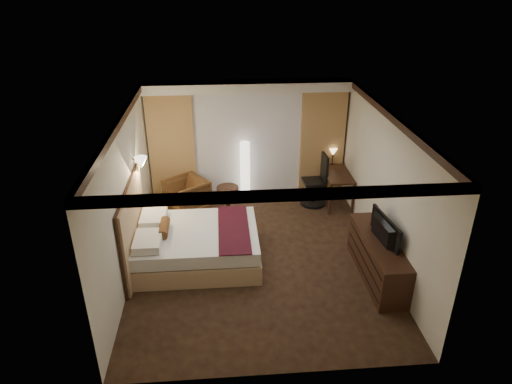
{
  "coord_description": "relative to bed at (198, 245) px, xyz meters",
  "views": [
    {
      "loc": [
        -0.62,
        -7.07,
        4.86
      ],
      "look_at": [
        0.0,
        0.4,
        1.15
      ],
      "focal_mm": 32.0,
      "sensor_mm": 36.0,
      "label": 1
    }
  ],
  "objects": [
    {
      "name": "headboard",
      "position": [
        -1.11,
        0.0,
        0.43
      ],
      "size": [
        0.12,
        2.01,
        1.5
      ],
      "primitive_type": null,
      "color": "tan",
      "rests_on": "floor"
    },
    {
      "name": "armchair",
      "position": [
        -0.3,
        1.96,
        0.09
      ],
      "size": [
        1.06,
        1.07,
        0.81
      ],
      "primitive_type": "imported",
      "rotation": [
        0.0,
        0.0,
        -0.96
      ],
      "color": "#472B15",
      "rests_on": "floor"
    },
    {
      "name": "floor",
      "position": [
        1.09,
        0.01,
        -0.32
      ],
      "size": [
        4.5,
        5.5,
        0.01
      ],
      "primitive_type": "cube",
      "color": "black",
      "rests_on": "ground"
    },
    {
      "name": "desk_lamp",
      "position": [
        3.04,
        2.54,
        0.6
      ],
      "size": [
        0.18,
        0.18,
        0.34
      ],
      "primitive_type": null,
      "color": "#FFD899",
      "rests_on": "desk"
    },
    {
      "name": "television",
      "position": [
        3.06,
        -0.74,
        0.7
      ],
      "size": [
        0.68,
        1.05,
        0.13
      ],
      "primitive_type": "imported",
      "rotation": [
        0.0,
        0.0,
        1.69
      ],
      "color": "black",
      "rests_on": "dresser"
    },
    {
      "name": "soffit",
      "position": [
        1.09,
        2.51,
        2.28
      ],
      "size": [
        4.5,
        0.5,
        0.2
      ],
      "primitive_type": "cube",
      "color": "white",
      "rests_on": "ceiling"
    },
    {
      "name": "bed",
      "position": [
        0.0,
        0.0,
        0.0
      ],
      "size": [
        2.19,
        1.71,
        0.64
      ],
      "primitive_type": null,
      "color": "white",
      "rests_on": "floor"
    },
    {
      "name": "crown_molding",
      "position": [
        1.09,
        0.01,
        2.32
      ],
      "size": [
        4.5,
        5.5,
        0.12
      ],
      "primitive_type": null,
      "color": "black",
      "rests_on": "ceiling"
    },
    {
      "name": "floor_lamp",
      "position": [
        1.01,
        2.44,
        0.38
      ],
      "size": [
        0.29,
        0.29,
        1.39
      ],
      "primitive_type": null,
      "color": "white",
      "rests_on": "floor"
    },
    {
      "name": "wall_sconce",
      "position": [
        -1.0,
        0.85,
        1.3
      ],
      "size": [
        0.24,
        0.24,
        0.24
      ],
      "primitive_type": null,
      "color": "white",
      "rests_on": "left_wall"
    },
    {
      "name": "side_table",
      "position": [
        0.6,
        1.93,
        -0.05
      ],
      "size": [
        0.49,
        0.49,
        0.54
      ],
      "primitive_type": null,
      "color": "black",
      "rests_on": "floor"
    },
    {
      "name": "left_wall",
      "position": [
        -1.16,
        0.01,
        1.03
      ],
      "size": [
        0.02,
        5.5,
        2.7
      ],
      "primitive_type": "cube",
      "color": "#EBE6CB",
      "rests_on": "floor"
    },
    {
      "name": "right_wall",
      "position": [
        3.34,
        0.01,
        1.03
      ],
      "size": [
        0.02,
        5.5,
        2.7
      ],
      "primitive_type": "cube",
      "color": "#EBE6CB",
      "rests_on": "floor"
    },
    {
      "name": "desk",
      "position": [
        3.04,
        2.08,
        0.05
      ],
      "size": [
        0.55,
        1.22,
        0.75
      ],
      "primitive_type": null,
      "color": "black",
      "rests_on": "floor"
    },
    {
      "name": "dresser",
      "position": [
        3.09,
        -0.74,
        0.05
      ],
      "size": [
        0.5,
        1.9,
        0.74
      ],
      "primitive_type": null,
      "color": "black",
      "rests_on": "floor"
    },
    {
      "name": "curtain_sheer",
      "position": [
        1.09,
        2.68,
        0.93
      ],
      "size": [
        2.48,
        0.04,
        2.45
      ],
      "primitive_type": "cube",
      "color": "silver",
      "rests_on": "back_wall"
    },
    {
      "name": "ceiling",
      "position": [
        1.09,
        0.01,
        2.38
      ],
      "size": [
        4.5,
        5.5,
        0.01
      ],
      "primitive_type": "cube",
      "color": "white",
      "rests_on": "back_wall"
    },
    {
      "name": "back_wall",
      "position": [
        1.09,
        2.76,
        1.03
      ],
      "size": [
        4.5,
        0.02,
        2.7
      ],
      "primitive_type": "cube",
      "color": "#EBE6CB",
      "rests_on": "floor"
    },
    {
      "name": "curtain_left_drape",
      "position": [
        -0.61,
        2.62,
        0.93
      ],
      "size": [
        1.0,
        0.14,
        2.45
      ],
      "primitive_type": "cube",
      "color": "tan",
      "rests_on": "back_wall"
    },
    {
      "name": "office_chair",
      "position": [
        2.53,
        2.03,
        0.27
      ],
      "size": [
        0.61,
        0.61,
        1.19
      ],
      "primitive_type": null,
      "rotation": [
        0.0,
        0.0,
        0.06
      ],
      "color": "black",
      "rests_on": "floor"
    },
    {
      "name": "curtain_right_drape",
      "position": [
        2.79,
        2.62,
        0.93
      ],
      "size": [
        1.0,
        0.14,
        2.45
      ],
      "primitive_type": "cube",
      "color": "tan",
      "rests_on": "back_wall"
    }
  ]
}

